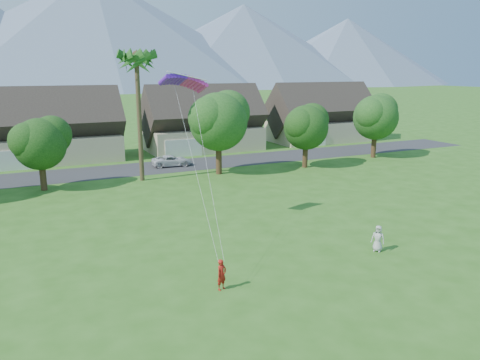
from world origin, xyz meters
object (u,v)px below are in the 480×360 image
kite_flyer (222,275)px  watcher (378,238)px  parked_car (172,161)px  parafoil_kite (183,80)px

kite_flyer → watcher: 10.49m
kite_flyer → parked_car: (6.78, 30.53, -0.17)m
watcher → parked_car: bearing=149.4°
kite_flyer → watcher: (10.47, 0.66, 0.01)m
parked_car → kite_flyer: bearing=172.2°
kite_flyer → parafoil_kite: 13.61m
watcher → parafoil_kite: parafoil_kite is taller
watcher → parafoil_kite: (-8.90, 9.23, 9.20)m
parafoil_kite → parked_car: bearing=62.4°
watcher → parafoil_kite: size_ratio=0.48×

